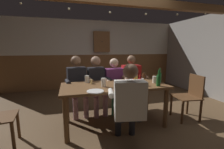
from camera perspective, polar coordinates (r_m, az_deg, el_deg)
ground_plane at (r=3.02m, az=0.51°, el=-17.62°), size 7.39×7.39×0.00m
back_wall_upper at (r=5.47m, az=-8.03°, el=13.50°), size 6.16×0.12×1.17m
back_wall_wainscot at (r=5.51m, az=-7.75°, el=1.30°), size 6.16×0.12×1.17m
ceiling_beam at (r=3.07m, az=-1.02°, el=26.22°), size 5.54×0.14×0.16m
dining_table at (r=2.72m, az=0.92°, el=-6.02°), size 1.84×0.84×0.75m
person_0 at (r=3.24m, az=-12.88°, el=-3.05°), size 0.56×0.57×1.24m
person_1 at (r=3.27m, az=-5.66°, el=-2.94°), size 0.51×0.53×1.23m
person_2 at (r=3.38m, az=1.16°, el=-2.84°), size 0.57×0.52×1.17m
person_3 at (r=3.52m, az=7.54°, el=-1.94°), size 0.55×0.52×1.23m
person_4 at (r=2.14m, az=6.36°, el=-10.22°), size 0.60×0.58×1.20m
chair_empty_near_left at (r=3.38m, az=27.25°, el=-7.01°), size 0.48×0.48×0.88m
table_candle at (r=2.76m, az=-7.81°, el=-2.75°), size 0.04×0.04×0.08m
condiment_caddy at (r=2.67m, az=5.25°, el=-3.43°), size 0.14×0.10×0.05m
plate_0 at (r=2.27m, az=-6.31°, el=-6.28°), size 0.25×0.25×0.01m
plate_1 at (r=3.14m, az=6.99°, el=-1.79°), size 0.23×0.23×0.01m
bottle_0 at (r=2.92m, az=17.48°, el=-1.09°), size 0.06×0.06×0.28m
bottle_1 at (r=2.91m, az=8.46°, el=-1.13°), size 0.07×0.07×0.22m
bottle_2 at (r=2.49m, az=10.38°, el=-3.13°), size 0.06×0.06×0.22m
bottle_3 at (r=2.70m, az=17.12°, el=-1.94°), size 0.07×0.07×0.28m
pint_glass_0 at (r=2.88m, az=-9.39°, el=-1.72°), size 0.08×0.08×0.13m
pint_glass_1 at (r=2.83m, az=8.92°, el=-1.80°), size 0.07×0.07×0.14m
pint_glass_2 at (r=2.55m, az=-3.22°, el=-2.97°), size 0.08×0.08×0.15m
pint_glass_3 at (r=2.93m, az=15.68°, el=-1.84°), size 0.07×0.07×0.12m
pint_glass_4 at (r=3.04m, az=15.66°, el=-1.42°), size 0.07×0.07×0.13m
pint_glass_5 at (r=2.70m, az=11.17°, el=-2.71°), size 0.07×0.07×0.12m
pint_glass_6 at (r=3.28m, az=11.96°, el=-0.47°), size 0.07×0.07×0.12m
wall_dart_cabinet at (r=5.40m, az=-3.94°, el=12.16°), size 0.56×0.15×0.70m
string_lights at (r=2.98m, az=-0.74°, el=23.22°), size 4.34×0.04×0.14m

